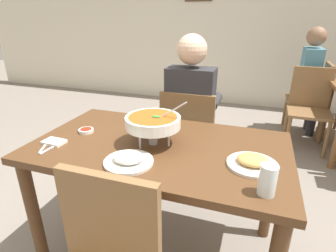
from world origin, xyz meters
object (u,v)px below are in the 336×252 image
Objects in this scene: dining_table_main at (160,162)px; appetizer_plate at (253,162)px; chair_diner_main at (189,137)px; rice_plate at (129,160)px; chair_bg_middle at (314,95)px; diner_main at (191,108)px; sauce_dish at (86,130)px; drink_glass at (267,182)px; patron_bg_middle at (312,75)px; chair_bg_window at (309,104)px; curry_bowl at (153,122)px.

dining_table_main is 5.83× the size of appetizer_plate.
chair_diner_main is 0.98m from rice_plate.
chair_diner_main reaches higher than appetizer_plate.
diner_main is at bearing -124.55° from chair_bg_middle.
diner_main is (0.00, 0.72, 0.09)m from dining_table_main.
sauce_dish is at bearing -124.39° from chair_bg_middle.
diner_main is at bearing 119.08° from drink_glass.
rice_plate is at bearing -113.54° from patron_bg_middle.
dining_table_main is at bearing -117.82° from chair_bg_window.
chair_bg_middle is (1.15, 1.71, 0.00)m from chair_diner_main.
diner_main is 2.05m from chair_bg_middle.
dining_table_main is 1.07× the size of diner_main.
chair_bg_window is (1.12, 2.23, -0.27)m from rice_plate.
diner_main is at bearing 55.98° from sauce_dish.
rice_plate is (-0.03, -0.24, -0.11)m from curry_bowl.
sauce_dish is at bearing -125.28° from chair_diner_main.
patron_bg_middle reaches higher than appetizer_plate.
patron_bg_middle reaches higher than chair_diner_main.
chair_bg_window is at bearing -96.14° from patron_bg_middle.
chair_diner_main is 0.96m from appetizer_plate.
dining_table_main is at bearing 171.08° from appetizer_plate.
rice_plate is 0.49m from sauce_dish.
chair_bg_window is at bearing 63.45° from rice_plate.
diner_main is 3.94× the size of curry_bowl.
sauce_dish is (-0.45, 0.02, -0.12)m from curry_bowl.
chair_bg_middle is at bearing 55.61° from sauce_dish.
chair_bg_middle reaches higher than rice_plate.
diner_main is 1.46× the size of chair_bg_window.
curry_bowl is 2.71m from chair_bg_middle.
patron_bg_middle is at bearing 83.86° from chair_bg_window.
dining_table_main is at bearing 74.80° from rice_plate.
dining_table_main is 2.66m from patron_bg_middle.
rice_plate is 2.51m from chair_bg_window.
drink_glass is at bearing -102.46° from chair_bg_middle.
diner_main reaches higher than drink_glass.
curry_bowl is at bearing -1.99° from sauce_dish.
sauce_dish is 2.91m from chair_bg_middle.
dining_table_main is 15.55× the size of sauce_dish.
drink_glass is at bearing -25.26° from curry_bowl.
curry_bowl is 0.46m from sauce_dish.
curry_bowl reaches higher than sauce_dish.
chair_bg_window is at bearing 50.34° from diner_main.
dining_table_main is 0.65m from drink_glass.
appetizer_plate is 0.22m from drink_glass.
chair_diner_main is at bearing -124.04° from chair_bg_middle.
chair_diner_main is at bearing 119.89° from drink_glass.
chair_diner_main reaches higher than rice_plate.
diner_main is at bearing 90.00° from chair_diner_main.
chair_bg_middle is (1.15, 1.68, -0.24)m from diner_main.
chair_diner_main reaches higher than sauce_dish.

